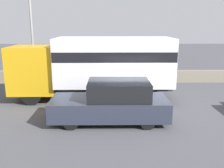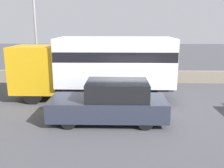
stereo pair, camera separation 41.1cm
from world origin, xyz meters
TOP-DOWN VIEW (x-y plane):
  - ground_plane at (0.00, 0.00)m, footprint 80.00×80.00m
  - stone_wall_backdrop at (0.00, 6.58)m, footprint 60.00×0.35m
  - street_lamp at (-5.70, 5.89)m, footprint 0.56×0.28m
  - box_truck at (-1.56, 2.75)m, footprint 8.05×2.60m
  - car_hatchback at (-0.85, -0.34)m, footprint 4.60×1.84m

SIDE VIEW (x-z plane):
  - ground_plane at x=0.00m, z-range 0.00..0.00m
  - stone_wall_backdrop at x=0.00m, z-range 0.00..0.79m
  - car_hatchback at x=-0.85m, z-range -0.03..1.63m
  - box_truck at x=-1.56m, z-range 0.29..3.45m
  - street_lamp at x=-5.70m, z-range 0.55..7.84m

